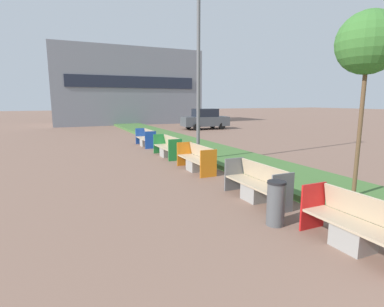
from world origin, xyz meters
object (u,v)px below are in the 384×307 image
(parked_car_distant, at_px, (205,119))
(bench_green_frame, at_px, (168,149))
(bench_orange_frame, at_px, (196,161))
(litter_bin, at_px, (276,203))
(sapling_tree_near, at_px, (368,44))
(bench_blue_frame, at_px, (146,140))
(bench_grey_frame, at_px, (256,186))
(bench_red_frame, at_px, (355,229))
(street_lamp_post, at_px, (198,36))

(parked_car_distant, bearing_deg, bench_green_frame, -118.50)
(bench_orange_frame, relative_size, bench_green_frame, 0.98)
(litter_bin, distance_m, sapling_tree_near, 4.36)
(bench_blue_frame, bearing_deg, sapling_tree_near, -79.54)
(litter_bin, bearing_deg, bench_grey_frame, 67.76)
(bench_green_frame, bearing_deg, bench_red_frame, -90.02)
(bench_orange_frame, distance_m, litter_bin, 5.16)
(bench_red_frame, xyz_separation_m, bench_orange_frame, (0.00, 6.49, 0.01))
(bench_blue_frame, bearing_deg, parked_car_distant, 45.54)
(bench_grey_frame, xyz_separation_m, litter_bin, (-0.60, -1.46, 0.10))
(litter_bin, bearing_deg, bench_blue_frame, 87.11)
(bench_blue_frame, relative_size, parked_car_distant, 0.48)
(parked_car_distant, bearing_deg, bench_red_frame, -104.74)
(bench_red_frame, relative_size, bench_grey_frame, 0.91)
(bench_green_frame, bearing_deg, street_lamp_post, -72.86)
(bench_grey_frame, bearing_deg, street_lamp_post, 82.72)
(bench_red_frame, distance_m, bench_blue_frame, 13.24)
(bench_grey_frame, height_order, sapling_tree_near, sapling_tree_near)
(sapling_tree_near, distance_m, parked_car_distant, 20.50)
(bench_red_frame, distance_m, street_lamp_post, 8.94)
(bench_green_frame, bearing_deg, litter_bin, -94.16)
(bench_orange_frame, distance_m, sapling_tree_near, 6.33)
(bench_blue_frame, height_order, sapling_tree_near, sapling_tree_near)
(litter_bin, bearing_deg, bench_orange_frame, 83.33)
(bench_red_frame, height_order, bench_orange_frame, same)
(bench_blue_frame, xyz_separation_m, parked_car_distant, (7.77, 7.91, 0.55))
(bench_green_frame, relative_size, bench_blue_frame, 1.03)
(bench_green_frame, bearing_deg, bench_orange_frame, -90.01)
(bench_red_frame, bearing_deg, sapling_tree_near, 37.93)
(bench_red_frame, xyz_separation_m, bench_grey_frame, (0.00, 2.83, 0.01))
(bench_green_frame, relative_size, sapling_tree_near, 0.47)
(parked_car_distant, bearing_deg, litter_bin, -107.49)
(bench_green_frame, xyz_separation_m, sapling_tree_near, (2.14, -7.94, 3.49))
(bench_red_frame, relative_size, bench_blue_frame, 0.90)
(bench_blue_frame, relative_size, sapling_tree_near, 0.45)
(bench_blue_frame, height_order, litter_bin, bench_blue_frame)
(bench_grey_frame, bearing_deg, parked_car_distant, 67.03)
(bench_grey_frame, xyz_separation_m, bench_blue_frame, (0.00, 10.41, 0.00))
(bench_orange_frame, height_order, bench_blue_frame, same)
(bench_blue_frame, xyz_separation_m, litter_bin, (-0.60, -11.87, 0.10))
(bench_grey_frame, relative_size, bench_blue_frame, 0.99)
(bench_red_frame, xyz_separation_m, parked_car_distant, (7.77, 21.16, 0.55))
(bench_orange_frame, bearing_deg, litter_bin, -96.67)
(bench_orange_frame, bearing_deg, bench_red_frame, -90.03)
(bench_orange_frame, xyz_separation_m, street_lamp_post, (0.61, 1.14, 4.62))
(bench_grey_frame, distance_m, bench_green_frame, 6.78)
(bench_grey_frame, xyz_separation_m, bench_orange_frame, (0.00, 3.66, 0.00))
(bench_red_frame, height_order, litter_bin, bench_red_frame)
(bench_red_frame, height_order, street_lamp_post, street_lamp_post)
(bench_blue_frame, distance_m, sapling_tree_near, 12.28)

